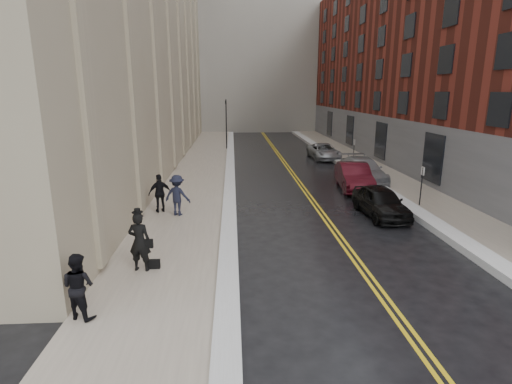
{
  "coord_description": "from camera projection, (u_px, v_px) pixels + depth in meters",
  "views": [
    {
      "loc": [
        -1.99,
        -11.84,
        6.06
      ],
      "look_at": [
        -0.96,
        5.65,
        1.6
      ],
      "focal_mm": 28.0,
      "sensor_mm": 36.0,
      "label": 1
    }
  ],
  "objects": [
    {
      "name": "pedestrian_c",
      "position": [
        160.0,
        193.0,
        19.83
      ],
      "size": [
        1.22,
        0.84,
        1.92
      ],
      "primitive_type": "imported",
      "rotation": [
        0.0,
        0.0,
        3.51
      ],
      "color": "black",
      "rests_on": "sidewalk_left"
    },
    {
      "name": "pedestrian_main",
      "position": [
        140.0,
        242.0,
        13.29
      ],
      "size": [
        0.81,
        0.6,
        2.05
      ],
      "primitive_type": "imported",
      "rotation": [
        0.0,
        0.0,
        2.99
      ],
      "color": "black",
      "rests_on": "sidewalk_left"
    },
    {
      "name": "pedestrian_a",
      "position": [
        78.0,
        286.0,
        10.52
      ],
      "size": [
        1.08,
        0.98,
        1.82
      ],
      "primitive_type": "imported",
      "rotation": [
        0.0,
        0.0,
        2.74
      ],
      "color": "black",
      "rests_on": "sidewalk_left"
    },
    {
      "name": "tower_far_right",
      "position": [
        319.0,
        0.0,
        72.29
      ],
      "size": [
        22.0,
        18.0,
        44.0
      ],
      "primitive_type": "cube",
      "color": "slate",
      "rests_on": "ground"
    },
    {
      "name": "pedestrian_b",
      "position": [
        177.0,
        195.0,
        19.31
      ],
      "size": [
        1.45,
        1.11,
        1.99
      ],
      "primitive_type": "imported",
      "rotation": [
        0.0,
        0.0,
        2.82
      ],
      "color": "black",
      "rests_on": "sidewalk_left"
    },
    {
      "name": "lane_stripe_b",
      "position": [
        297.0,
        177.0,
        28.69
      ],
      "size": [
        0.12,
        64.0,
        0.01
      ],
      "primitive_type": "cube",
      "color": "gold",
      "rests_on": "ground"
    },
    {
      "name": "ground",
      "position": [
        295.0,
        281.0,
        13.07
      ],
      "size": [
        160.0,
        160.0,
        0.0
      ],
      "primitive_type": "plane",
      "color": "black",
      "rests_on": "ground"
    },
    {
      "name": "car_maroon",
      "position": [
        354.0,
        176.0,
        25.1
      ],
      "size": [
        2.24,
        5.14,
        1.64
      ],
      "primitive_type": "imported",
      "rotation": [
        0.0,
        0.0,
        -0.1
      ],
      "color": "#420B14",
      "rests_on": "ground"
    },
    {
      "name": "building_right",
      "position": [
        459.0,
        55.0,
        34.1
      ],
      "size": [
        14.0,
        50.0,
        18.0
      ],
      "primitive_type": "cube",
      "color": "maroon",
      "rests_on": "ground"
    },
    {
      "name": "car_silver_near",
      "position": [
        362.0,
        170.0,
        27.08
      ],
      "size": [
        2.29,
        5.62,
        1.63
      ],
      "primitive_type": "imported",
      "rotation": [
        0.0,
        0.0,
        0.0
      ],
      "color": "#ACAFB4",
      "rests_on": "ground"
    },
    {
      "name": "snow_ridge_left",
      "position": [
        230.0,
        176.0,
        28.39
      ],
      "size": [
        0.7,
        60.8,
        0.26
      ],
      "primitive_type": "cube",
      "color": "silver",
      "rests_on": "ground"
    },
    {
      "name": "sidewalk_left",
      "position": [
        198.0,
        178.0,
        28.27
      ],
      "size": [
        4.0,
        64.0,
        0.15
      ],
      "primitive_type": "cube",
      "color": "gray",
      "rests_on": "ground"
    },
    {
      "name": "car_black",
      "position": [
        381.0,
        202.0,
        19.71
      ],
      "size": [
        1.94,
        4.42,
        1.48
      ],
      "primitive_type": "imported",
      "rotation": [
        0.0,
        0.0,
        0.05
      ],
      "color": "black",
      "rests_on": "ground"
    },
    {
      "name": "car_silver_far",
      "position": [
        324.0,
        151.0,
        36.31
      ],
      "size": [
        2.49,
        5.06,
        1.38
      ],
      "primitive_type": "imported",
      "rotation": [
        0.0,
        0.0,
        0.04
      ],
      "color": "#A5A8AD",
      "rests_on": "ground"
    },
    {
      "name": "parking_sign_far",
      "position": [
        354.0,
        150.0,
        32.53
      ],
      "size": [
        0.06,
        0.35,
        2.23
      ],
      "color": "black",
      "rests_on": "ground"
    },
    {
      "name": "parking_sign_near",
      "position": [
        422.0,
        183.0,
        20.92
      ],
      "size": [
        0.06,
        0.35,
        2.23
      ],
      "color": "black",
      "rests_on": "ground"
    },
    {
      "name": "snow_ridge_right",
      "position": [
        359.0,
        175.0,
        28.92
      ],
      "size": [
        0.85,
        60.8,
        0.3
      ],
      "primitive_type": "cube",
      "color": "silver",
      "rests_on": "ground"
    },
    {
      "name": "traffic_signal",
      "position": [
        226.0,
        120.0,
        41.18
      ],
      "size": [
        0.18,
        0.15,
        5.2
      ],
      "color": "black",
      "rests_on": "ground"
    },
    {
      "name": "sidewalk_right",
      "position": [
        384.0,
        175.0,
        29.04
      ],
      "size": [
        3.0,
        64.0,
        0.15
      ],
      "primitive_type": "cube",
      "color": "gray",
      "rests_on": "ground"
    },
    {
      "name": "lane_stripe_a",
      "position": [
        294.0,
        177.0,
        28.68
      ],
      "size": [
        0.12,
        64.0,
        0.01
      ],
      "primitive_type": "cube",
      "color": "gold",
      "rests_on": "ground"
    }
  ]
}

